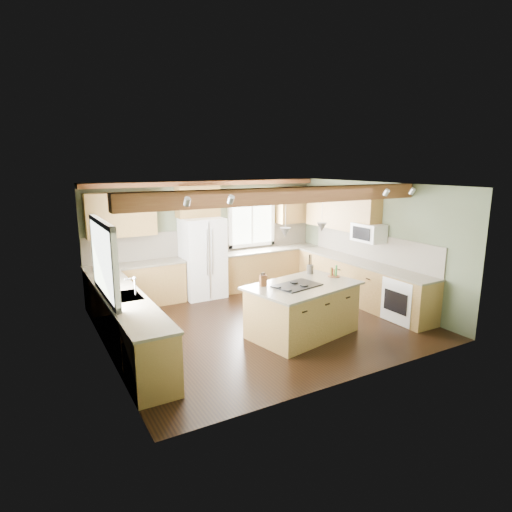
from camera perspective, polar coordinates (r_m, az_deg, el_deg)
floor at (r=8.24m, az=0.73°, el=-8.96°), size 5.60×5.60×0.00m
ceiling at (r=7.68m, az=0.78°, el=9.42°), size 5.60×5.60×0.00m
wall_back at (r=10.06m, az=-6.43°, el=2.57°), size 5.60×0.00×5.60m
wall_left at (r=6.92m, az=-19.72°, el=-2.54°), size 0.00×5.00×5.00m
wall_right at (r=9.55m, az=15.44°, el=1.68°), size 0.00×5.00×5.00m
ceiling_beam at (r=7.01m, az=4.10°, el=8.05°), size 5.55×0.26×0.26m
soffit_trim at (r=9.83m, az=-6.37°, el=9.63°), size 5.55×0.20×0.10m
backsplash_back at (r=10.06m, az=-6.38°, el=2.05°), size 5.58×0.03×0.58m
backsplash_right at (r=9.59m, az=15.14°, el=1.20°), size 0.03×3.70×0.58m
base_cab_back_left at (r=9.42m, az=-15.65°, el=-3.85°), size 2.02×0.60×0.88m
counter_back_left at (r=9.31m, az=-15.82°, el=-1.13°), size 2.06×0.64×0.04m
base_cab_back_right at (r=10.64m, az=1.73°, el=-1.55°), size 2.62×0.60×0.88m
counter_back_right at (r=10.54m, az=1.74°, el=0.88°), size 2.66×0.64×0.04m
base_cab_left at (r=7.28m, az=-16.95°, el=-8.74°), size 0.60×3.70×0.88m
counter_left at (r=7.13m, az=-17.18°, el=-5.28°), size 0.64×3.74×0.04m
base_cab_right at (r=9.57m, az=13.66°, el=-3.49°), size 0.60×3.70×0.88m
counter_right at (r=9.46m, az=13.80°, el=-0.80°), size 0.64×3.74×0.04m
upper_cab_back_left at (r=9.21m, az=-17.60°, el=5.27°), size 1.40×0.35×0.90m
upper_cab_over_fridge at (r=9.68m, az=-7.79°, el=7.23°), size 0.96×0.35×0.70m
upper_cab_right at (r=9.99m, az=11.30°, el=6.11°), size 0.35×2.20×0.90m
upper_cab_back_corner at (r=10.92m, az=5.10°, el=6.81°), size 0.90×0.35×0.90m
window_left at (r=6.92m, az=-19.78°, el=-0.42°), size 0.04×1.60×1.05m
window_back at (r=10.50m, az=-0.62°, el=4.44°), size 1.10×0.04×1.00m
sink at (r=7.13m, az=-17.19°, el=-5.24°), size 0.50×0.65×0.03m
faucet at (r=7.13m, az=-15.85°, el=-3.95°), size 0.02×0.02×0.28m
dishwasher at (r=6.11m, az=-14.08°, el=-12.81°), size 0.60×0.60×0.84m
oven at (r=8.71m, az=19.45°, el=-5.50°), size 0.60×0.72×0.84m
microwave at (r=9.32m, az=14.78°, el=3.03°), size 0.40×0.70×0.38m
pendant_left at (r=6.97m, az=3.93°, el=3.13°), size 0.18×0.18×0.16m
pendant_right at (r=7.62m, az=8.75°, el=3.81°), size 0.18×0.18×0.16m
refrigerator at (r=9.68m, az=-7.12°, el=-0.25°), size 0.90×0.74×1.80m
island at (r=7.64m, az=6.19°, el=-7.24°), size 1.99×1.45×0.88m
island_top at (r=7.50m, az=6.27°, el=-3.93°), size 2.14×1.59×0.04m
cooktop at (r=7.39m, az=5.48°, el=-3.92°), size 0.87×0.67×0.02m
knife_block at (r=7.32m, az=0.95°, el=-3.31°), size 0.12×0.10×0.19m
utensil_crock at (r=8.21m, az=7.21°, el=-1.77°), size 0.15×0.15×0.17m
bottle_tray at (r=8.06m, az=10.35°, el=-2.01°), size 0.25×0.25×0.20m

